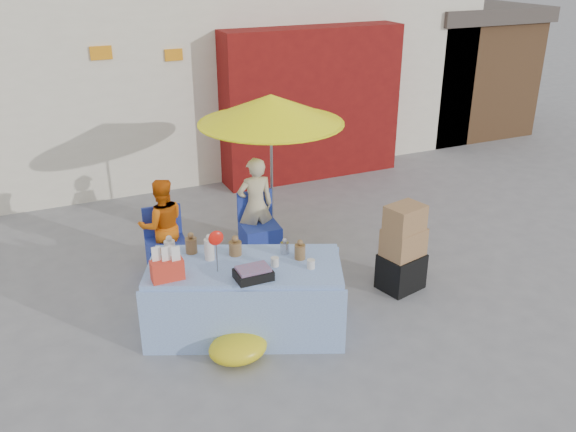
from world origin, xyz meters
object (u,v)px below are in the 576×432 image
chair_left (167,256)px  box_stack (403,251)px  vendor_beige (255,206)px  umbrella (271,110)px  chair_right (260,238)px  market_table (245,296)px  vendor_orange (162,226)px

chair_left → box_stack: size_ratio=0.78×
vendor_beige → box_stack: (1.23, -1.64, -0.16)m
chair_left → umbrella: umbrella is taller
umbrella → chair_left: bearing=-169.6°
chair_left → chair_right: same height
vendor_beige → umbrella: bearing=-149.3°
market_table → umbrella: size_ratio=1.08×
market_table → umbrella: bearing=82.6°
umbrella → vendor_orange: bearing=-174.5°
chair_right → vendor_beige: (-0.00, 0.13, 0.41)m
chair_left → market_table: bearing=-69.1°
market_table → chair_left: 1.61m
chair_left → umbrella: (1.55, 0.28, 1.64)m
vendor_orange → vendor_beige: vendor_beige is taller
vendor_orange → chair_left: bearing=94.7°
umbrella → box_stack: bearing=-62.6°
vendor_orange → vendor_beige: 1.25m
chair_right → chair_left: bearing=-175.8°
vendor_orange → box_stack: vendor_orange is taller
chair_left → vendor_orange: size_ratio=0.69×
market_table → umbrella: umbrella is taller
vendor_orange → vendor_beige: (1.25, 0.00, 0.05)m
chair_right → vendor_beige: 0.43m
chair_left → vendor_beige: (1.25, 0.13, 0.41)m
vendor_beige → chair_left: bearing=10.3°
chair_left → chair_right: bearing=4.2°
chair_left → umbrella: 2.27m
vendor_orange → umbrella: (1.55, 0.15, 1.28)m
chair_left → box_stack: bearing=-27.1°
vendor_orange → vendor_beige: size_ratio=0.92×
vendor_beige → umbrella: 1.27m
umbrella → vendor_beige: bearing=-153.4°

